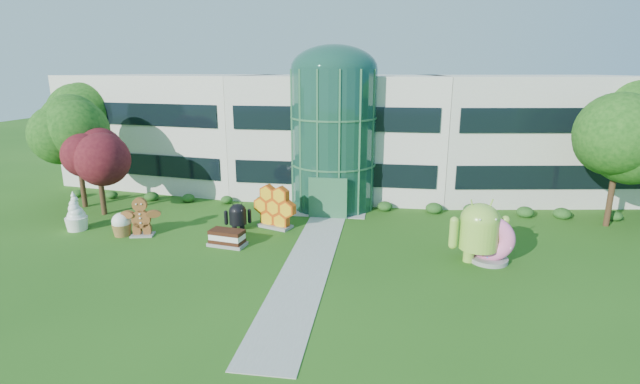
% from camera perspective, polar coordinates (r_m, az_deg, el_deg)
% --- Properties ---
extents(ground, '(140.00, 140.00, 0.00)m').
position_cam_1_polar(ground, '(23.26, -1.98, -10.00)').
color(ground, '#215114').
rests_on(ground, ground).
extents(building, '(46.00, 15.00, 9.30)m').
position_cam_1_polar(building, '(39.28, 2.72, 7.35)').
color(building, beige).
rests_on(building, ground).
extents(atrium, '(6.00, 6.00, 9.80)m').
position_cam_1_polar(atrium, '(33.33, 1.68, 6.45)').
color(atrium, '#194738').
rests_on(atrium, ground).
extents(walkway, '(2.40, 20.00, 0.04)m').
position_cam_1_polar(walkway, '(25.05, -1.15, -8.06)').
color(walkway, '#9E9E93').
rests_on(walkway, ground).
extents(tree_red, '(4.00, 4.00, 6.00)m').
position_cam_1_polar(tree_red, '(34.92, -25.50, 2.21)').
color(tree_red, '#3F0C14').
rests_on(tree_red, ground).
extents(trees_backdrop, '(52.00, 8.00, 8.40)m').
position_cam_1_polar(trees_backdrop, '(34.42, 1.87, 5.54)').
color(trees_backdrop, '#134110').
rests_on(trees_backdrop, ground).
extents(android_green, '(3.65, 2.81, 3.70)m').
position_cam_1_polar(android_green, '(25.38, 19.03, -4.18)').
color(android_green, '#8EC33E').
rests_on(android_green, ground).
extents(android_black, '(2.06, 1.74, 1.99)m').
position_cam_1_polar(android_black, '(29.37, -10.09, -2.77)').
color(android_black, black).
rests_on(android_black, ground).
extents(donut, '(2.67, 1.76, 2.55)m').
position_cam_1_polar(donut, '(25.73, 20.25, -5.39)').
color(donut, '#E95999').
rests_on(donut, ground).
extents(gingerbread, '(2.78, 1.55, 2.42)m').
position_cam_1_polar(gingerbread, '(29.88, -21.18, -2.84)').
color(gingerbread, maroon).
rests_on(gingerbread, ground).
extents(ice_cream_sandwich, '(2.28, 1.42, 0.95)m').
position_cam_1_polar(ice_cream_sandwich, '(27.06, -11.37, -5.55)').
color(ice_cream_sandwich, black).
rests_on(ice_cream_sandwich, ground).
extents(honeycomb, '(3.36, 2.19, 2.49)m').
position_cam_1_polar(honeycomb, '(29.45, -5.59, -2.05)').
color(honeycomb, yellow).
rests_on(honeycomb, ground).
extents(froyo, '(1.72, 1.72, 2.47)m').
position_cam_1_polar(froyo, '(32.64, -27.91, -2.08)').
color(froyo, white).
rests_on(froyo, ground).
extents(cupcake, '(1.39, 1.39, 1.44)m').
position_cam_1_polar(cupcake, '(30.51, -23.23, -3.65)').
color(cupcake, white).
rests_on(cupcake, ground).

